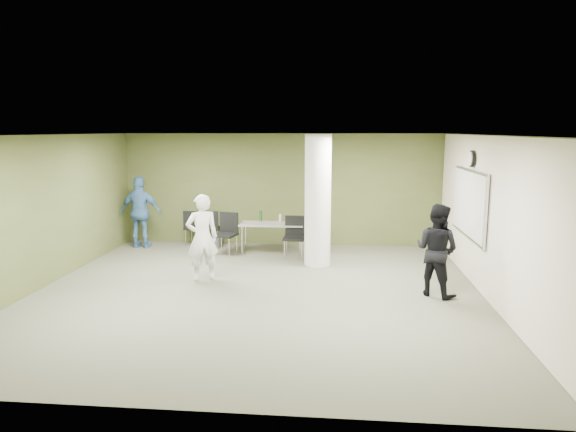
# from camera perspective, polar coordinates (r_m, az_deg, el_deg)

# --- Properties ---
(floor) EXTENTS (8.00, 8.00, 0.00)m
(floor) POSITION_cam_1_polar(r_m,az_deg,el_deg) (9.37, -3.40, -8.41)
(floor) COLOR #4C4C3C
(floor) RESTS_ON ground
(ceiling) EXTENTS (8.00, 8.00, 0.00)m
(ceiling) POSITION_cam_1_polar(r_m,az_deg,el_deg) (8.91, -3.58, 8.97)
(ceiling) COLOR white
(ceiling) RESTS_ON wall_back
(wall_back) EXTENTS (8.00, 2.80, 0.02)m
(wall_back) POSITION_cam_1_polar(r_m,az_deg,el_deg) (12.97, -0.77, 2.97)
(wall_back) COLOR #484F25
(wall_back) RESTS_ON floor
(wall_left) EXTENTS (0.02, 8.00, 2.80)m
(wall_left) POSITION_cam_1_polar(r_m,az_deg,el_deg) (10.43, -25.76, 0.40)
(wall_left) COLOR #484F25
(wall_left) RESTS_ON floor
(wall_right_cream) EXTENTS (0.02, 8.00, 2.80)m
(wall_right_cream) POSITION_cam_1_polar(r_m,az_deg,el_deg) (9.31, 21.64, -0.32)
(wall_right_cream) COLOR beige
(wall_right_cream) RESTS_ON floor
(column) EXTENTS (0.56, 0.56, 2.80)m
(column) POSITION_cam_1_polar(r_m,az_deg,el_deg) (10.92, 3.33, 1.71)
(column) COLOR silver
(column) RESTS_ON floor
(whiteboard) EXTENTS (0.05, 2.30, 1.30)m
(whiteboard) POSITION_cam_1_polar(r_m,az_deg,el_deg) (10.42, 19.45, 1.35)
(whiteboard) COLOR silver
(whiteboard) RESTS_ON wall_right_cream
(wall_clock) EXTENTS (0.06, 0.32, 0.32)m
(wall_clock) POSITION_cam_1_polar(r_m,az_deg,el_deg) (10.34, 19.72, 6.02)
(wall_clock) COLOR black
(wall_clock) RESTS_ON wall_right_cream
(folding_table) EXTENTS (1.51, 0.67, 0.96)m
(folding_table) POSITION_cam_1_polar(r_m,az_deg,el_deg) (12.13, -1.83, -1.02)
(folding_table) COLOR gray
(folding_table) RESTS_ON floor
(wastebasket) EXTENTS (0.25, 0.25, 0.28)m
(wastebasket) POSITION_cam_1_polar(r_m,az_deg,el_deg) (12.83, -8.03, -2.90)
(wastebasket) COLOR #4C4C4C
(wastebasket) RESTS_ON floor
(chair_back_left) EXTENTS (0.51, 0.51, 0.90)m
(chair_back_left) POSITION_cam_1_polar(r_m,az_deg,el_deg) (13.09, -10.44, -1.01)
(chair_back_left) COLOR black
(chair_back_left) RESTS_ON floor
(chair_back_right) EXTENTS (0.47, 0.47, 0.91)m
(chair_back_right) POSITION_cam_1_polar(r_m,az_deg,el_deg) (12.97, -8.52, -1.03)
(chair_back_right) COLOR black
(chair_back_right) RESTS_ON floor
(chair_table_left) EXTENTS (0.59, 0.59, 0.98)m
(chair_table_left) POSITION_cam_1_polar(r_m,az_deg,el_deg) (12.07, -6.83, -1.57)
(chair_table_left) COLOR black
(chair_table_left) RESTS_ON floor
(chair_table_right) EXTENTS (0.48, 0.48, 0.95)m
(chair_table_right) POSITION_cam_1_polar(r_m,az_deg,el_deg) (11.69, 0.71, -1.97)
(chair_table_right) COLOR black
(chair_table_right) RESTS_ON floor
(woman_white) EXTENTS (0.73, 0.63, 1.69)m
(woman_white) POSITION_cam_1_polar(r_m,az_deg,el_deg) (9.99, -9.51, -2.39)
(woman_white) COLOR silver
(woman_white) RESTS_ON floor
(man_black) EXTENTS (1.00, 0.98, 1.63)m
(man_black) POSITION_cam_1_polar(r_m,az_deg,el_deg) (9.34, 16.19, -3.65)
(man_black) COLOR black
(man_black) RESTS_ON floor
(man_blue) EXTENTS (1.05, 0.47, 1.77)m
(man_blue) POSITION_cam_1_polar(r_m,az_deg,el_deg) (13.13, -16.05, 0.41)
(man_blue) COLOR teal
(man_blue) RESTS_ON floor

